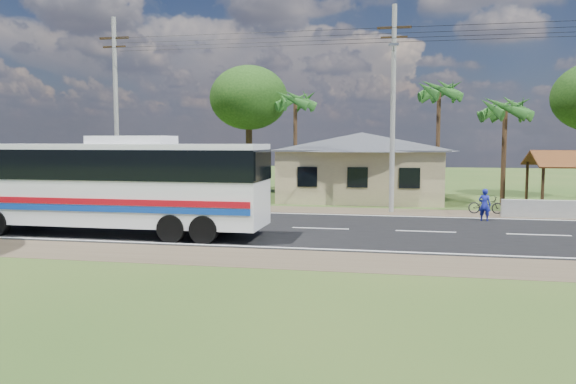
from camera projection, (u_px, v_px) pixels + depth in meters
name	position (u px, v px, depth m)	size (l,w,h in m)	color
ground	(320.00, 229.00, 24.63)	(120.00, 120.00, 0.00)	#2B4B1A
road	(320.00, 229.00, 24.63)	(120.00, 16.00, 0.03)	black
house	(362.00, 159.00, 36.91)	(12.40, 10.00, 5.00)	tan
concrete_barrier	(575.00, 210.00, 27.80)	(7.00, 0.30, 0.90)	#9E9E99
utility_poles	(387.00, 105.00, 29.94)	(32.80, 2.22, 11.00)	#9E9E99
palm_near	(505.00, 109.00, 33.07)	(2.80, 2.80, 6.70)	#47301E
palm_mid	(439.00, 92.00, 38.00)	(2.80, 2.80, 8.20)	#47301E
palm_far	(295.00, 101.00, 40.42)	(2.80, 2.80, 7.70)	#47301E
tree_behind_house	(249.00, 98.00, 43.09)	(6.00, 6.00, 9.61)	#47301E
coach_bus	(109.00, 179.00, 22.93)	(13.08, 2.96, 4.05)	white
motorcycle	(486.00, 205.00, 29.67)	(0.62, 1.79, 0.94)	black
person	(485.00, 205.00, 26.91)	(0.57, 0.38, 1.57)	#1C239B
small_car	(36.00, 198.00, 31.06)	(1.62, 4.04, 1.38)	#29292B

